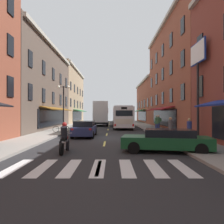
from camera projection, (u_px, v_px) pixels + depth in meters
The scene contains 17 objects.
ground_plane at pixel (106, 138), 18.30m from camera, with size 34.80×80.00×0.10m, color #28282B.
lane_centre_dashes at pixel (106, 138), 18.05m from camera, with size 0.14×73.90×0.01m.
crosswalk_near at pixel (99, 167), 8.30m from camera, with size 7.10×2.80×0.01m.
sidewalk_left at pixel (38, 137), 18.31m from camera, with size 3.00×80.00×0.14m, color gray.
sidewalk_right at pixel (174, 137), 18.29m from camera, with size 3.00×80.00×0.14m, color gray.
billboard_sign at pixel (198, 66), 15.98m from camera, with size 0.40×2.63×7.42m.
transit_bus at pixel (122, 117), 31.80m from camera, with size 2.65×12.40×3.12m.
box_truck at pixel (101, 114), 36.29m from camera, with size 2.64×6.89×4.08m.
sedan_near at pixel (167, 140), 11.61m from camera, with size 5.00×2.61×1.26m.
sedan_mid at pixel (85, 129), 19.14m from camera, with size 1.94×4.41×1.45m.
motorcycle_rider at pixel (65, 140), 11.35m from camera, with size 0.62×2.07×1.66m.
bicycle_near at pixel (61, 129), 22.12m from camera, with size 1.71×0.48×0.91m.
pedestrian_near at pixel (159, 122), 23.96m from camera, with size 0.51×0.36×1.80m.
pedestrian_mid at pixel (171, 127), 16.63m from camera, with size 0.36×0.36×1.70m.
pedestrian_far at pixel (157, 123), 22.05m from camera, with size 0.36×0.36×1.82m.
pedestrian_rear at pixel (190, 129), 15.72m from camera, with size 0.36×0.36×1.63m.
street_lamp_twin at pixel (64, 106), 24.02m from camera, with size 1.42×0.32×5.16m.
Camera 1 is at (0.53, -18.31, 2.13)m, focal length 33.83 mm.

